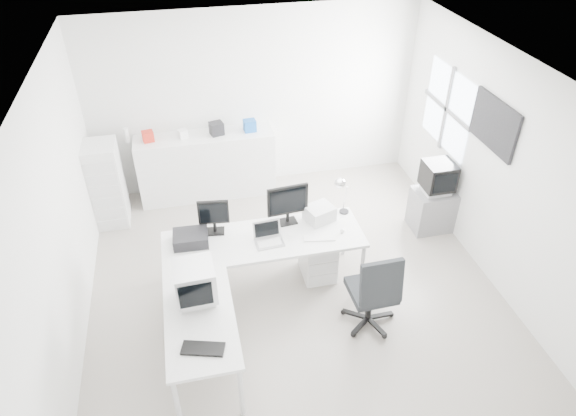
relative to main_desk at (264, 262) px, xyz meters
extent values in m
cube|color=beige|center=(0.34, 0.00, -0.38)|extent=(5.00, 5.00, 0.01)
cube|color=white|center=(0.34, 0.00, 2.42)|extent=(5.00, 5.00, 0.01)
cube|color=silver|center=(0.34, 2.50, 1.02)|extent=(5.00, 0.02, 2.80)
cube|color=silver|center=(-2.16, 0.00, 1.02)|extent=(0.02, 5.00, 2.80)
cube|color=silver|center=(2.84, 0.00, 1.02)|extent=(0.02, 5.00, 2.80)
cube|color=silver|center=(0.70, 0.05, -0.08)|extent=(0.40, 0.50, 0.60)
cube|color=black|center=(-0.85, 0.10, 0.45)|extent=(0.42, 0.33, 0.14)
cube|color=silver|center=(0.65, -0.15, 0.38)|extent=(0.39, 0.18, 0.02)
sphere|color=silver|center=(0.95, -0.10, 0.40)|extent=(0.05, 0.05, 0.05)
cube|color=silver|center=(0.75, 0.22, 0.47)|extent=(0.41, 0.38, 0.19)
cube|color=black|center=(-0.85, -1.50, 0.39)|extent=(0.43, 0.27, 0.03)
cube|color=slate|center=(2.56, 0.66, -0.07)|extent=(0.56, 0.46, 0.61)
cube|color=silver|center=(-0.49, 2.24, 0.14)|extent=(2.08, 0.52, 1.04)
cube|color=red|center=(-1.29, 2.24, 0.74)|extent=(0.18, 0.17, 0.16)
cube|color=silver|center=(-0.79, 2.24, 0.73)|extent=(0.16, 0.15, 0.13)
cube|color=black|center=(-0.29, 2.24, 0.76)|extent=(0.23, 0.21, 0.19)
cube|color=#1751A2|center=(0.21, 2.24, 0.75)|extent=(0.19, 0.17, 0.18)
cylinder|color=silver|center=(-1.59, 2.28, 0.77)|extent=(0.07, 0.07, 0.22)
cube|color=silver|center=(-1.94, 1.83, 0.26)|extent=(0.45, 0.53, 1.27)
camera|label=1|loc=(-0.76, -4.72, 4.24)|focal=32.00mm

